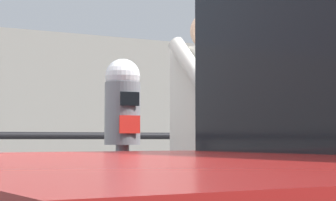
% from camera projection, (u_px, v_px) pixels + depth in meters
% --- Properties ---
extents(parking_meter, '(0.18, 0.20, 1.45)m').
position_uv_depth(parking_meter, '(122.00, 132.00, 3.36)').
color(parking_meter, slate).
rests_on(parking_meter, sidewalk_curb).
extents(pedestrian_at_meter, '(0.64, 0.66, 1.80)m').
position_uv_depth(pedestrian_at_meter, '(211.00, 138.00, 3.88)').
color(pedestrian_at_meter, black).
rests_on(pedestrian_at_meter, sidewalk_curb).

